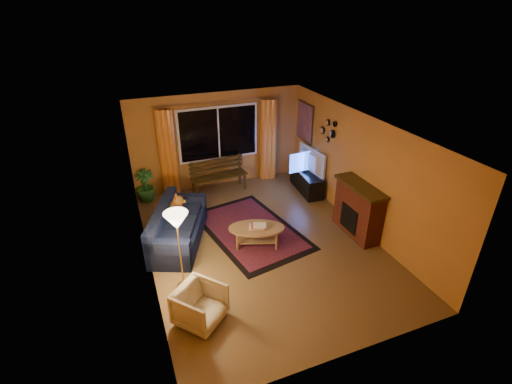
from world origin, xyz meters
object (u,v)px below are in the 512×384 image
object	(u,v)px
bench	(220,184)
tv_console	(307,181)
sofa	(178,226)
coffee_table	(257,236)
armchair	(200,304)
floor_lamp	(180,252)

from	to	relation	value
bench	tv_console	world-z (taller)	tv_console
sofa	coffee_table	world-z (taller)	sofa
bench	armchair	bearing A→B (deg)	-116.15
bench	floor_lamp	size ratio (longest dim) A/B	0.96
floor_lamp	tv_console	world-z (taller)	floor_lamp
coffee_table	tv_console	distance (m)	2.76
sofa	armchair	world-z (taller)	sofa
floor_lamp	tv_console	size ratio (longest dim) A/B	1.19
armchair	coffee_table	bearing A→B (deg)	4.70
coffee_table	tv_console	world-z (taller)	tv_console
bench	tv_console	size ratio (longest dim) A/B	1.14
sofa	armchair	size ratio (longest dim) A/B	2.84
sofa	tv_console	world-z (taller)	sofa
armchair	floor_lamp	size ratio (longest dim) A/B	0.45
coffee_table	tv_console	size ratio (longest dim) A/B	0.89
bench	coffee_table	bearing A→B (deg)	-95.02
sofa	floor_lamp	distance (m)	1.45
armchair	floor_lamp	bearing A→B (deg)	55.78
sofa	armchair	distance (m)	2.26
armchair	coffee_table	xyz separation A→B (m)	(1.57, 1.59, -0.14)
sofa	floor_lamp	xyz separation A→B (m)	(-0.20, -1.39, 0.37)
coffee_table	tv_console	xyz separation A→B (m)	(2.11, 1.78, 0.06)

